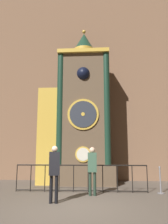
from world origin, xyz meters
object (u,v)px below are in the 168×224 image
(clock_tower, at_px, (78,116))
(visitor_near, at_px, (54,168))
(stanchion_post, at_px, (161,184))
(visitor_far, at_px, (92,166))

(clock_tower, xyz_separation_m, visitor_near, (-0.43, -4.01, -2.37))
(clock_tower, height_order, stanchion_post, clock_tower)
(clock_tower, distance_m, stanchion_post, 5.18)
(visitor_near, height_order, visitor_far, visitor_near)
(visitor_near, distance_m, stanchion_post, 4.44)
(visitor_far, relative_size, stanchion_post, 1.72)
(clock_tower, relative_size, stanchion_post, 7.99)
(visitor_near, bearing_deg, stanchion_post, 8.91)
(clock_tower, distance_m, visitor_far, 3.72)
(clock_tower, bearing_deg, visitor_near, -96.17)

